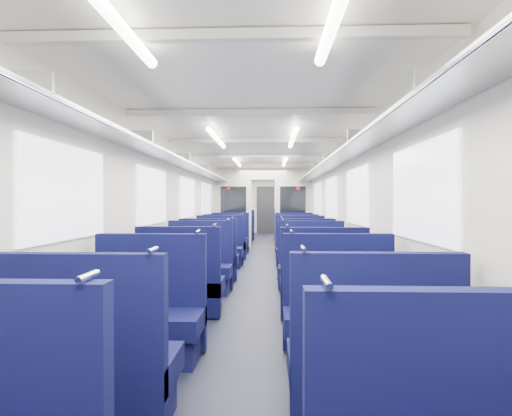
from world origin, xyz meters
name	(u,v)px	position (x,y,z in m)	size (l,w,h in m)	color
floor	(260,266)	(0.00, 0.00, 0.00)	(2.80, 18.00, 0.01)	black
ceiling	(260,153)	(0.00, 0.00, 2.35)	(2.80, 18.00, 0.01)	silver
wall_left	(193,210)	(-1.40, 0.00, 1.18)	(0.02, 18.00, 2.35)	beige
dado_left	(194,249)	(-1.39, 0.00, 0.35)	(0.03, 17.90, 0.70)	#101135
wall_right	(328,210)	(1.40, 0.00, 1.18)	(0.02, 18.00, 2.35)	beige
dado_right	(327,250)	(1.39, 0.00, 0.35)	(0.03, 17.90, 0.70)	#101135
wall_far	(266,206)	(0.00, 9.00, 1.18)	(2.80, 0.02, 2.35)	beige
luggage_rack_left	(202,172)	(-1.21, 0.00, 1.97)	(0.36, 17.40, 0.18)	#B2B5BA
luggage_rack_right	(319,171)	(1.21, 0.00, 1.97)	(0.36, 17.40, 0.18)	#B2B5BA
windows	(259,198)	(0.00, -0.46, 1.42)	(2.78, 15.60, 0.75)	white
ceiling_fittings	(259,155)	(0.00, -0.26, 2.29)	(2.70, 16.06, 0.11)	beige
end_door	(266,210)	(0.00, 8.94, 1.00)	(0.75, 0.06, 2.00)	black
bulkhead	(263,206)	(0.00, 3.59, 1.23)	(2.80, 0.10, 2.35)	beige
seat_4	(90,373)	(-0.83, -6.02, 0.34)	(0.98, 0.54, 1.09)	#0D1040
seat_5	(371,371)	(0.83, -5.93, 0.34)	(0.98, 0.54, 1.09)	#0D1040
seat_6	(147,319)	(-0.83, -4.94, 0.34)	(0.98, 0.54, 1.09)	#0D1040
seat_7	(340,319)	(0.83, -4.86, 0.34)	(0.98, 0.54, 1.09)	#0D1040
seat_8	(181,287)	(-0.83, -3.63, 0.34)	(0.98, 0.54, 1.09)	#0D1040
seat_9	(323,290)	(0.83, -3.71, 0.34)	(0.98, 0.54, 1.09)	#0D1040
seat_10	(199,270)	(-0.83, -2.43, 0.34)	(0.98, 0.54, 1.09)	#0D1040
seat_11	(312,271)	(0.83, -2.45, 0.34)	(0.98, 0.54, 1.09)	#0D1040
seat_12	(209,260)	(-0.83, -1.47, 0.34)	(0.98, 0.54, 1.09)	#0D1040
seat_13	(306,260)	(0.83, -1.39, 0.34)	(0.98, 0.54, 1.09)	#0D1040
seat_14	(219,251)	(-0.83, -0.11, 0.34)	(0.98, 0.54, 1.09)	#0D1040
seat_15	(301,252)	(0.83, -0.25, 0.34)	(0.98, 0.54, 1.09)	#0D1040
seat_16	(225,245)	(-0.83, 0.97, 0.34)	(0.98, 0.54, 1.09)	#0D1040
seat_17	(297,245)	(0.83, 1.01, 0.34)	(0.98, 0.54, 1.09)	#0D1040
seat_18	(230,241)	(-0.83, 2.00, 0.34)	(0.98, 0.54, 1.09)	#0D1040
seat_19	(294,241)	(0.83, 2.03, 0.34)	(0.98, 0.54, 1.09)	#0D1040
seat_20	(237,234)	(-0.83, 4.03, 0.34)	(0.98, 0.54, 1.09)	#0D1040
seat_21	(290,234)	(0.83, 4.20, 0.34)	(0.98, 0.54, 1.09)	#0D1040
seat_22	(240,231)	(-0.83, 5.39, 0.34)	(0.98, 0.54, 1.09)	#0D1040
seat_23	(289,232)	(0.83, 5.17, 0.34)	(0.98, 0.54, 1.09)	#0D1040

